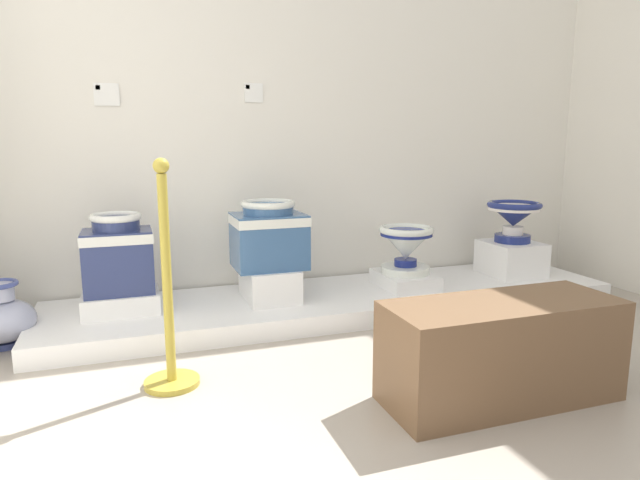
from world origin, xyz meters
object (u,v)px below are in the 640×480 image
object	(u,v)px
plinth_block_rightmost	(405,280)
plinth_block_tall_cobalt	(511,258)
info_placard_first	(106,94)
museum_bench	(501,351)
antique_toilet_broad_patterned	(269,233)
info_placard_second	(253,93)
stanchion_post_near_left	(169,316)
plinth_block_broad_patterned	(269,283)
decorative_vase_corner	(2,318)
antique_toilet_pale_glazed	(118,252)
antique_toilet_tall_cobalt	(514,215)
plinth_block_pale_glazed	(121,301)
antique_toilet_rightmost	(406,245)

from	to	relation	value
plinth_block_rightmost	plinth_block_tall_cobalt	world-z (taller)	plinth_block_tall_cobalt
plinth_block_tall_cobalt	info_placard_first	size ratio (longest dim) A/B	2.67
museum_bench	antique_toilet_broad_patterned	bearing A→B (deg)	114.54
antique_toilet_broad_patterned	info_placard_second	xyz separation A→B (m)	(0.02, 0.38, 0.80)
museum_bench	info_placard_first	bearing A→B (deg)	129.95
antique_toilet_broad_patterned	stanchion_post_near_left	bearing A→B (deg)	-129.12
antique_toilet_broad_patterned	info_placard_first	xyz separation A→B (m)	(-0.82, 0.38, 0.77)
plinth_block_broad_patterned	info_placard_second	distance (m)	1.16
plinth_block_broad_patterned	stanchion_post_near_left	xyz separation A→B (m)	(-0.61, -0.75, 0.10)
plinth_block_broad_patterned	decorative_vase_corner	xyz separation A→B (m)	(-1.36, -0.04, -0.05)
plinth_block_tall_cobalt	stanchion_post_near_left	size ratio (longest dim) A/B	0.38
info_placard_first	decorative_vase_corner	bearing A→B (deg)	-142.02
antique_toilet_pale_glazed	stanchion_post_near_left	distance (m)	0.81
antique_toilet_tall_cobalt	decorative_vase_corner	size ratio (longest dim) A/B	1.06
plinth_block_pale_glazed	plinth_block_rightmost	xyz separation A→B (m)	(1.67, -0.06, -0.01)
antique_toilet_tall_cobalt	antique_toilet_pale_glazed	bearing A→B (deg)	179.82
decorative_vase_corner	museum_bench	distance (m)	2.34
decorative_vase_corner	stanchion_post_near_left	size ratio (longest dim) A/B	0.35
plinth_block_pale_glazed	decorative_vase_corner	world-z (taller)	decorative_vase_corner
decorative_vase_corner	antique_toilet_pale_glazed	bearing A→B (deg)	6.78
antique_toilet_pale_glazed	info_placard_first	world-z (taller)	info_placard_first
plinth_block_pale_glazed	info_placard_first	distance (m)	1.16
stanchion_post_near_left	plinth_block_rightmost	bearing A→B (deg)	26.07
antique_toilet_pale_glazed	antique_toilet_rightmost	bearing A→B (deg)	-2.09
antique_toilet_pale_glazed	antique_toilet_rightmost	size ratio (longest dim) A/B	1.24
info_placard_first	decorative_vase_corner	world-z (taller)	info_placard_first
info_placard_second	museum_bench	size ratio (longest dim) A/B	0.12
antique_toilet_rightmost	info_placard_first	world-z (taller)	info_placard_first
plinth_block_rightmost	stanchion_post_near_left	distance (m)	1.64
antique_toilet_broad_patterned	antique_toilet_tall_cobalt	world-z (taller)	antique_toilet_broad_patterned
plinth_block_broad_patterned	plinth_block_rightmost	distance (m)	0.86
antique_toilet_rightmost	antique_toilet_pale_glazed	bearing A→B (deg)	177.91
antique_toilet_rightmost	info_placard_first	distance (m)	1.94
plinth_block_rightmost	info_placard_first	distance (m)	2.05
antique_toilet_pale_glazed	museum_bench	xyz separation A→B (m)	(1.41, -1.34, -0.23)
museum_bench	info_placard_second	bearing A→B (deg)	109.01
plinth_block_tall_cobalt	stanchion_post_near_left	xyz separation A→B (m)	(-2.30, -0.77, 0.08)
plinth_block_rightmost	info_placard_second	distance (m)	1.48
plinth_block_broad_patterned	plinth_block_tall_cobalt	distance (m)	1.69
plinth_block_rightmost	antique_toilet_rightmost	distance (m)	0.22
plinth_block_rightmost	stanchion_post_near_left	size ratio (longest dim) A/B	0.42
antique_toilet_tall_cobalt	plinth_block_broad_patterned	bearing A→B (deg)	-179.35
info_placard_first	stanchion_post_near_left	xyz separation A→B (m)	(0.21, -1.14, -0.96)
antique_toilet_pale_glazed	plinth_block_tall_cobalt	xyz separation A→B (m)	(2.50, -0.01, -0.21)
antique_toilet_rightmost	plinth_block_rightmost	bearing A→B (deg)	90.00
plinth_block_pale_glazed	antique_toilet_pale_glazed	xyz separation A→B (m)	(0.00, 0.00, 0.27)
plinth_block_pale_glazed	antique_toilet_rightmost	distance (m)	1.68
plinth_block_broad_patterned	stanchion_post_near_left	world-z (taller)	stanchion_post_near_left
antique_toilet_pale_glazed	antique_toilet_tall_cobalt	world-z (taller)	antique_toilet_pale_glazed
info_placard_second	plinth_block_broad_patterned	bearing A→B (deg)	-92.26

